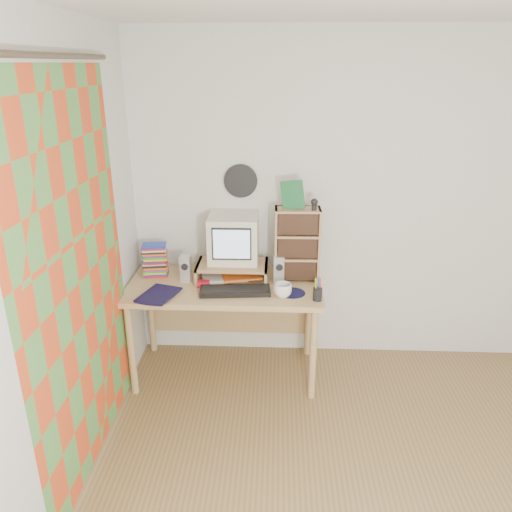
# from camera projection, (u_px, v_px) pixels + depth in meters

# --- Properties ---
(back_wall) EXTENTS (3.50, 0.00, 3.50)m
(back_wall) POSITION_uv_depth(u_px,v_px,m) (365.00, 205.00, 3.74)
(back_wall) COLOR silver
(back_wall) RESTS_ON floor
(left_wall) EXTENTS (0.00, 3.50, 3.50)m
(left_wall) POSITION_uv_depth(u_px,v_px,m) (26.00, 307.00, 2.18)
(left_wall) COLOR silver
(left_wall) RESTS_ON floor
(curtain) EXTENTS (0.00, 2.20, 2.20)m
(curtain) POSITION_uv_depth(u_px,v_px,m) (79.00, 283.00, 2.67)
(curtain) COLOR #D0451D
(curtain) RESTS_ON left_wall
(wall_disc) EXTENTS (0.25, 0.02, 0.25)m
(wall_disc) POSITION_uv_depth(u_px,v_px,m) (241.00, 181.00, 3.70)
(wall_disc) COLOR black
(wall_disc) RESTS_ON back_wall
(desk) EXTENTS (1.40, 0.70, 0.75)m
(desk) POSITION_uv_depth(u_px,v_px,m) (226.00, 297.00, 3.73)
(desk) COLOR tan
(desk) RESTS_ON floor
(monitor_riser) EXTENTS (0.52, 0.30, 0.12)m
(monitor_riser) POSITION_uv_depth(u_px,v_px,m) (232.00, 267.00, 3.68)
(monitor_riser) COLOR tan
(monitor_riser) RESTS_ON desk
(crt_monitor) EXTENTS (0.36, 0.36, 0.34)m
(crt_monitor) POSITION_uv_depth(u_px,v_px,m) (233.00, 239.00, 3.65)
(crt_monitor) COLOR beige
(crt_monitor) RESTS_ON monitor_riser
(speaker_left) EXTENTS (0.08, 0.08, 0.20)m
(speaker_left) POSITION_uv_depth(u_px,v_px,m) (186.00, 268.00, 3.63)
(speaker_left) COLOR silver
(speaker_left) RESTS_ON desk
(speaker_right) EXTENTS (0.08, 0.08, 0.20)m
(speaker_right) POSITION_uv_depth(u_px,v_px,m) (279.00, 269.00, 3.62)
(speaker_right) COLOR silver
(speaker_right) RESTS_ON desk
(keyboard) EXTENTS (0.50, 0.21, 0.03)m
(keyboard) POSITION_uv_depth(u_px,v_px,m) (235.00, 291.00, 3.47)
(keyboard) COLOR black
(keyboard) RESTS_ON desk
(dvd_stack) EXTENTS (0.19, 0.15, 0.25)m
(dvd_stack) POSITION_uv_depth(u_px,v_px,m) (155.00, 260.00, 3.73)
(dvd_stack) COLOR brown
(dvd_stack) RESTS_ON desk
(cd_rack) EXTENTS (0.33, 0.18, 0.54)m
(cd_rack) POSITION_uv_depth(u_px,v_px,m) (297.00, 244.00, 3.61)
(cd_rack) COLOR tan
(cd_rack) RESTS_ON desk
(mug) EXTENTS (0.16, 0.16, 0.10)m
(mug) POSITION_uv_depth(u_px,v_px,m) (283.00, 290.00, 3.40)
(mug) COLOR white
(mug) RESTS_ON desk
(diary) EXTENTS (0.31, 0.27, 0.05)m
(diary) POSITION_uv_depth(u_px,v_px,m) (145.00, 291.00, 3.45)
(diary) COLOR black
(diary) RESTS_ON desk
(mousepad) EXTENTS (0.22, 0.22, 0.00)m
(mousepad) POSITION_uv_depth(u_px,v_px,m) (292.00, 293.00, 3.47)
(mousepad) COLOR #101037
(mousepad) RESTS_ON desk
(pen_cup) EXTENTS (0.08, 0.08, 0.13)m
(pen_cup) POSITION_uv_depth(u_px,v_px,m) (318.00, 292.00, 3.35)
(pen_cup) COLOR black
(pen_cup) RESTS_ON desk
(papers) EXTENTS (0.37, 0.31, 0.04)m
(papers) POSITION_uv_depth(u_px,v_px,m) (231.00, 275.00, 3.71)
(papers) COLOR silver
(papers) RESTS_ON desk
(red_box) EXTENTS (0.09, 0.06, 0.04)m
(red_box) POSITION_uv_depth(u_px,v_px,m) (204.00, 284.00, 3.57)
(red_box) COLOR red
(red_box) RESTS_ON desk
(game_box) EXTENTS (0.16, 0.06, 0.20)m
(game_box) POSITION_uv_depth(u_px,v_px,m) (293.00, 195.00, 3.47)
(game_box) COLOR #1A5D33
(game_box) RESTS_ON cd_rack
(webcam) EXTENTS (0.05, 0.05, 0.08)m
(webcam) POSITION_uv_depth(u_px,v_px,m) (314.00, 204.00, 3.46)
(webcam) COLOR black
(webcam) RESTS_ON cd_rack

